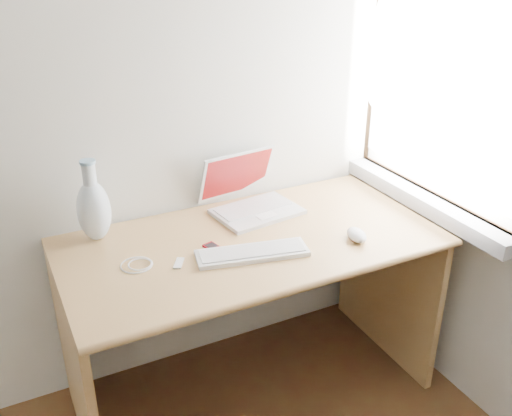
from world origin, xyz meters
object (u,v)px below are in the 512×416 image
laptop (252,198)px  external_keyboard (252,253)px  vase (94,208)px  desk (242,276)px

laptop → external_keyboard: size_ratio=0.87×
external_keyboard → vase: bearing=153.9°
laptop → vase: bearing=169.9°
vase → laptop: bearing=-2.6°
desk → vase: bearing=161.8°
laptop → vase: size_ratio=1.16×
desk → vase: 0.65m
external_keyboard → vase: size_ratio=1.33×
desk → laptop: laptop is taller
laptop → external_keyboard: bearing=-123.8°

